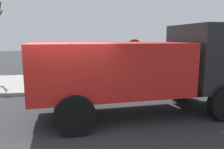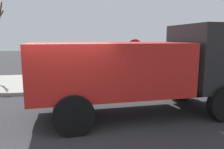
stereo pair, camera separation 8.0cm
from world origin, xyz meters
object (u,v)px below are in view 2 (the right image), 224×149
at_px(stop_sign, 135,53).
at_px(loose_tire, 80,74).
at_px(dump_truck_red, 146,66).
at_px(fire_hydrant, 78,76).

bearing_deg(stop_sign, loose_tire, 177.60).
xyz_separation_m(loose_tire, dump_truck_red, (2.06, -3.90, 0.85)).
height_order(fire_hydrant, loose_tire, loose_tire).
relative_size(stop_sign, dump_truck_red, 0.33).
height_order(loose_tire, stop_sign, stop_sign).
distance_m(fire_hydrant, loose_tire, 0.50).
height_order(fire_hydrant, stop_sign, stop_sign).
bearing_deg(dump_truck_red, loose_tire, 117.83).
xyz_separation_m(fire_hydrant, dump_truck_red, (2.14, -4.36, 1.01)).
distance_m(stop_sign, dump_truck_red, 3.85).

